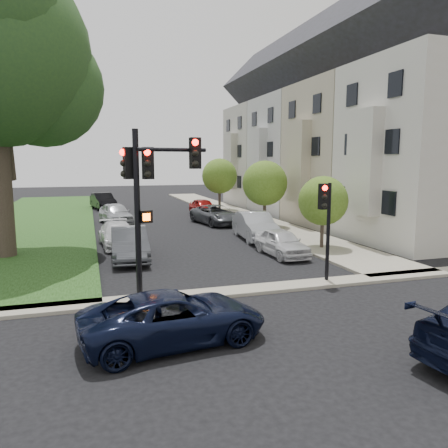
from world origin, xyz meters
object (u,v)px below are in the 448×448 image
object	(u,v)px
car_parked_5	(129,244)
car_parked_6	(118,235)
car_parked_1	(255,226)
car_parked_7	(116,213)
traffic_signal_secondary	(326,214)
car_cross_near	(174,317)
small_tree_b	(265,183)
car_parked_9	(103,201)
small_tree_c	(220,176)
traffic_signal_main	(150,184)
car_parked_0	(282,243)
small_tree_a	(323,201)
car_parked_2	(216,215)
car_parked_3	(203,207)

from	to	relation	value
car_parked_5	car_parked_6	bearing A→B (deg)	96.83
car_parked_1	car_parked_7	xyz separation A→B (m)	(-7.41, 8.94, -0.03)
car_parked_6	car_parked_7	distance (m)	8.72
traffic_signal_secondary	car_cross_near	distance (m)	7.66
small_tree_b	car_parked_9	xyz separation A→B (m)	(-10.19, 15.36, -2.29)
traffic_signal_secondary	car_parked_5	distance (m)	9.24
small_tree_c	car_cross_near	world-z (taller)	small_tree_c
traffic_signal_main	traffic_signal_secondary	size ratio (longest dim) A/B	1.48
traffic_signal_secondary	car_parked_9	world-z (taller)	traffic_signal_secondary
car_parked_5	traffic_signal_main	bearing A→B (deg)	-85.86
car_parked_0	car_parked_1	size ratio (longest dim) A/B	0.79
small_tree_a	car_parked_0	size ratio (longest dim) A/B	0.99
small_tree_b	car_parked_1	bearing A→B (deg)	-119.25
traffic_signal_main	car_parked_9	xyz separation A→B (m)	(-0.63, 28.69, -3.08)
car_parked_5	car_parked_1	bearing A→B (deg)	25.31
small_tree_a	car_parked_9	xyz separation A→B (m)	(-10.19, 23.11, -1.77)
car_parked_0	car_parked_5	distance (m)	7.25
small_tree_c	car_parked_0	xyz separation A→B (m)	(-2.64, -19.25, -2.53)
car_parked_2	traffic_signal_secondary	bearing A→B (deg)	-102.15
car_parked_1	car_parked_5	distance (m)	8.18
car_parked_1	car_parked_6	xyz separation A→B (m)	(-7.80, 0.23, -0.15)
small_tree_b	car_parked_6	size ratio (longest dim) A/B	1.03
car_parked_3	traffic_signal_main	bearing A→B (deg)	-112.89
car_parked_2	car_parked_3	distance (m)	5.47
car_parked_3	car_parked_5	size ratio (longest dim) A/B	0.89
traffic_signal_main	car_parked_7	distance (m)	18.52
small_tree_a	small_tree_b	xyz separation A→B (m)	(0.00, 7.75, 0.52)
car_parked_5	car_parked_7	distance (m)	12.15
small_tree_c	car_parked_6	world-z (taller)	small_tree_c
car_parked_6	car_parked_7	size ratio (longest dim) A/B	0.98
small_tree_c	car_parked_0	world-z (taller)	small_tree_c
car_parked_2	car_parked_9	size ratio (longest dim) A/B	1.06
car_parked_0	car_parked_9	size ratio (longest dim) A/B	0.82
car_cross_near	car_parked_6	size ratio (longest dim) A/B	1.06
small_tree_b	car_parked_2	bearing A→B (deg)	135.41
car_cross_near	car_parked_7	xyz separation A→B (m)	(-0.11, 21.99, 0.11)
traffic_signal_secondary	car_parked_9	distance (m)	29.65
traffic_signal_main	car_parked_5	world-z (taller)	traffic_signal_main
car_parked_3	car_parked_6	distance (m)	14.22
traffic_signal_secondary	traffic_signal_main	bearing A→B (deg)	179.61
traffic_signal_secondary	car_parked_2	size ratio (longest dim) A/B	0.76
car_parked_0	car_parked_6	distance (m)	8.80
car_parked_7	car_parked_0	bearing A→B (deg)	-72.00
small_tree_b	car_parked_9	world-z (taller)	small_tree_b
small_tree_c	car_parked_0	bearing A→B (deg)	-97.81
car_parked_1	car_parked_5	xyz separation A→B (m)	(-7.52, -3.21, -0.04)
car_parked_3	car_parked_5	distance (m)	17.08
car_parked_2	car_parked_5	bearing A→B (deg)	-136.22
car_parked_0	car_parked_2	distance (m)	11.19
car_parked_2	car_parked_5	distance (m)	12.15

